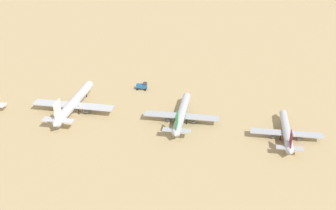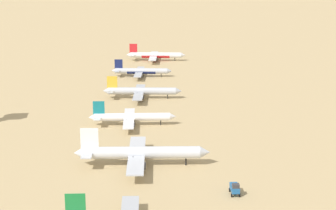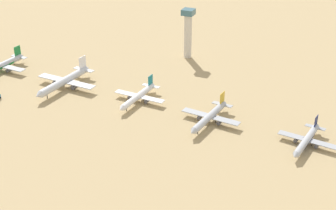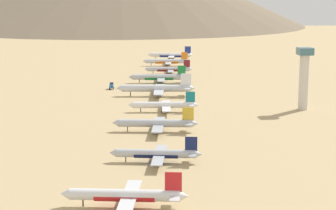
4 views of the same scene
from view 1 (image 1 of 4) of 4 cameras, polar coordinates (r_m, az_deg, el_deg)
name	(u,v)px [view 1 (image 1 of 4)]	position (r m, az deg, el deg)	size (l,w,h in m)	color
ground_plane	(77,114)	(191.28, -12.16, -1.25)	(2161.80, 2161.80, 0.00)	tan
parked_jet_2	(286,131)	(174.17, 15.62, -3.38)	(34.80, 28.29, 10.03)	#B2B7C1
parked_jet_3	(182,114)	(179.67, 1.86, -1.17)	(39.30, 31.96, 11.33)	#B2B7C1
parked_jet_4	(74,103)	(191.99, -12.53, 0.29)	(45.17, 36.78, 13.02)	silver
service_truck	(142,86)	(210.07, -3.49, 2.60)	(2.95, 5.33, 3.90)	#1E5999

